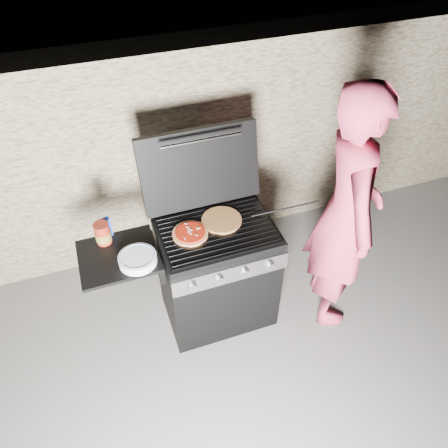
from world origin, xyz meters
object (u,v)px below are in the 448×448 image
object	(u,v)px
gas_grill	(185,283)
sauce_jar	(103,233)
pizza_topped	(190,233)
person	(346,214)

from	to	relation	value
gas_grill	sauce_jar	world-z (taller)	sauce_jar
gas_grill	sauce_jar	bearing A→B (deg)	162.89
gas_grill	pizza_topped	size ratio (longest dim) A/B	5.58
gas_grill	person	bearing A→B (deg)	-10.11
pizza_topped	person	world-z (taller)	person
gas_grill	person	size ratio (longest dim) A/B	0.69
person	pizza_topped	bearing A→B (deg)	94.93
gas_grill	pizza_topped	distance (m)	0.47
sauce_jar	person	distance (m)	1.63
person	sauce_jar	bearing A→B (deg)	94.34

